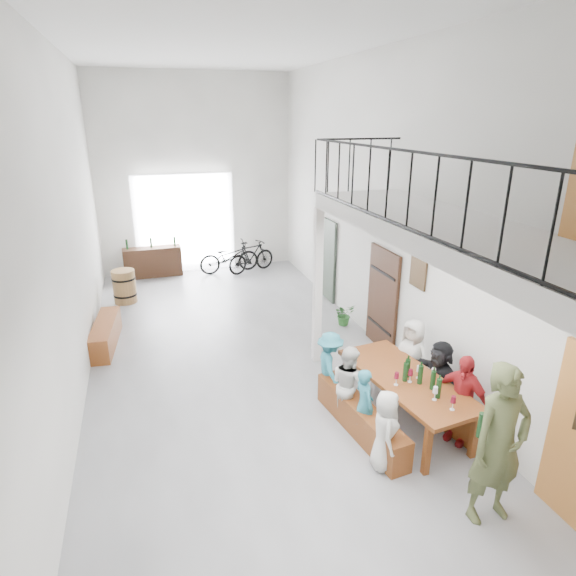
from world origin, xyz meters
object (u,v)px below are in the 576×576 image
object	(u,v)px
bench_inner	(360,418)
bicycle_near	(229,257)
tasting_table	(406,382)
oak_barrel	(124,286)
side_bench	(106,334)
host_standing	(499,445)
serving_counter	(153,262)

from	to	relation	value
bench_inner	bicycle_near	size ratio (longest dim) A/B	1.16
tasting_table	oak_barrel	world-z (taller)	oak_barrel
tasting_table	bench_inner	bearing A→B (deg)	172.05
side_bench	oak_barrel	size ratio (longest dim) A/B	2.14
host_standing	bicycle_near	world-z (taller)	host_standing
host_standing	bicycle_near	distance (m)	9.99
host_standing	bicycle_near	bearing A→B (deg)	96.15
tasting_table	bicycle_near	distance (m)	8.16
side_bench	serving_counter	size ratio (longest dim) A/B	1.10
bench_inner	serving_counter	distance (m)	8.74
host_standing	tasting_table	bearing A→B (deg)	91.27
bench_inner	oak_barrel	size ratio (longest dim) A/B	2.47
oak_barrel	serving_counter	xyz separation A→B (m)	(0.75, 1.91, 0.01)
tasting_table	bench_inner	size ratio (longest dim) A/B	1.18
tasting_table	serving_counter	xyz separation A→B (m)	(-3.23, 8.36, -0.29)
side_bench	oak_barrel	world-z (taller)	oak_barrel
bench_inner	serving_counter	xyz separation A→B (m)	(-2.54, 8.36, 0.19)
serving_counter	bicycle_near	xyz separation A→B (m)	(2.14, -0.28, 0.04)
oak_barrel	tasting_table	bearing A→B (deg)	-58.29
tasting_table	serving_counter	size ratio (longest dim) A/B	1.50
serving_counter	bicycle_near	world-z (taller)	bicycle_near
tasting_table	oak_barrel	size ratio (longest dim) A/B	2.92
oak_barrel	bicycle_near	bearing A→B (deg)	29.40
side_bench	tasting_table	bearing A→B (deg)	-43.17
tasting_table	host_standing	distance (m)	1.85
oak_barrel	host_standing	xyz separation A→B (m)	(4.04, -8.28, 0.56)
host_standing	serving_counter	bearing A→B (deg)	107.42
oak_barrel	host_standing	bearing A→B (deg)	-64.00
side_bench	host_standing	xyz separation A→B (m)	(4.39, -5.90, 0.72)
bench_inner	host_standing	distance (m)	2.12
oak_barrel	serving_counter	distance (m)	2.06
tasting_table	host_standing	xyz separation A→B (m)	(0.06, -1.83, 0.26)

